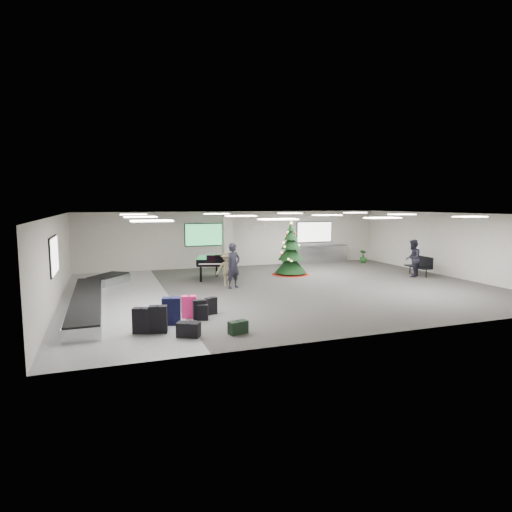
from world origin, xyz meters
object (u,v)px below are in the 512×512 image
object	(u,v)px
traveler_b	(227,269)
potted_plant_left	(285,260)
pink_suitcase	(189,307)
service_counter	(316,254)
christmas_tree	(291,256)
baggage_carousel	(92,297)
traveler_bench	(413,258)
grand_piano	(216,261)
bench	(420,265)
potted_plant_right	(363,256)
traveler_a	(233,266)

from	to	relation	value
traveler_b	potted_plant_left	size ratio (longest dim) A/B	2.03
pink_suitcase	service_counter	bearing A→B (deg)	61.57
pink_suitcase	christmas_tree	size ratio (longest dim) A/B	0.26
baggage_carousel	potted_plant_left	world-z (taller)	potted_plant_left
baggage_carousel	traveler_bench	size ratio (longest dim) A/B	5.19
baggage_carousel	service_counter	xyz separation A→B (m)	(12.84, 6.73, 0.33)
baggage_carousel	service_counter	world-z (taller)	service_counter
service_counter	traveler_b	world-z (taller)	traveler_b
service_counter	grand_piano	distance (m)	8.10
traveler_b	christmas_tree	bearing A→B (deg)	33.70
baggage_carousel	christmas_tree	distance (m)	10.14
potted_plant_left	service_counter	bearing A→B (deg)	15.47
traveler_b	traveler_bench	distance (m)	9.43
traveler_b	grand_piano	bearing A→B (deg)	99.94
pink_suitcase	potted_plant_left	xyz separation A→B (m)	(7.44, 9.47, 0.02)
christmas_tree	potted_plant_left	xyz separation A→B (m)	(0.86, 2.77, -0.58)
service_counter	grand_piano	bearing A→B (deg)	-154.28
service_counter	potted_plant_left	size ratio (longest dim) A/B	5.37
bench	traveler_b	distance (m)	10.05
pink_suitcase	bench	size ratio (longest dim) A/B	0.46
pink_suitcase	christmas_tree	world-z (taller)	christmas_tree
grand_piano	potted_plant_left	size ratio (longest dim) A/B	3.43
traveler_bench	potted_plant_right	distance (m)	5.33
potted_plant_left	grand_piano	bearing A→B (deg)	-149.74
traveler_bench	traveler_b	bearing A→B (deg)	-45.94
baggage_carousel	grand_piano	bearing A→B (deg)	30.13
pink_suitcase	traveler_bench	size ratio (longest dim) A/B	0.40
service_counter	potted_plant_left	distance (m)	2.51
bench	traveler_bench	size ratio (longest dim) A/B	0.85
pink_suitcase	grand_piano	bearing A→B (deg)	84.59
grand_piano	traveler_a	world-z (taller)	traveler_a
grand_piano	bench	distance (m)	10.38
traveler_b	potted_plant_left	world-z (taller)	traveler_b
traveler_bench	potted_plant_right	size ratio (longest dim) A/B	2.35
service_counter	pink_suitcase	world-z (taller)	service_counter
pink_suitcase	grand_piano	xyz separation A→B (m)	(2.57, 6.63, 0.53)
service_counter	baggage_carousel	bearing A→B (deg)	-152.33
grand_piano	traveler_b	world-z (taller)	traveler_b
christmas_tree	traveler_bench	xyz separation A→B (m)	(5.43, -2.72, -0.02)
service_counter	pink_suitcase	xyz separation A→B (m)	(-9.86, -10.14, -0.19)
grand_piano	traveler_bench	xyz separation A→B (m)	(9.44, -2.65, 0.04)
baggage_carousel	potted_plant_right	xyz separation A→B (m)	(15.63, 5.84, 0.18)
traveler_a	potted_plant_left	world-z (taller)	traveler_a
pink_suitcase	potted_plant_right	size ratio (longest dim) A/B	0.93
pink_suitcase	traveler_a	xyz separation A→B (m)	(2.75, 4.23, 0.62)
traveler_bench	traveler_a	bearing A→B (deg)	-42.38
grand_piano	traveler_a	bearing A→B (deg)	-68.68
traveler_a	potted_plant_right	distance (m)	11.11
baggage_carousel	potted_plant_right	world-z (taller)	potted_plant_right
bench	potted_plant_right	distance (m)	5.06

